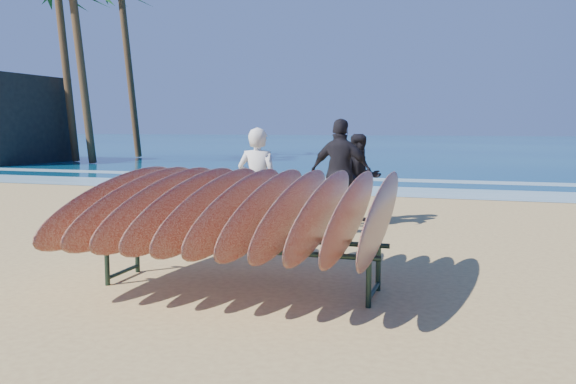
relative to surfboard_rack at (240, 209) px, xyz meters
name	(u,v)px	position (x,y,z in m)	size (l,w,h in m)	color
ground	(267,280)	(0.16, 0.42, -0.89)	(120.00, 120.00, 0.00)	tan
ocean	(460,144)	(0.16, 55.42, -0.88)	(160.00, 160.00, 0.00)	navy
foam_near	(392,191)	(0.16, 10.42, -0.88)	(160.00, 160.00, 0.00)	white
foam_far	(408,180)	(0.16, 13.92, -0.88)	(160.00, 160.00, 0.00)	white
surfboard_rack	(240,209)	(0.00, 0.00, 0.00)	(3.24, 3.04, 1.41)	#1B2C22
person_white	(258,184)	(-0.81, 2.69, 0.00)	(0.64, 0.42, 1.77)	silver
person_dark_a	(360,178)	(0.35, 4.98, -0.07)	(0.80, 0.62, 1.64)	black
person_dark_b	(341,173)	(0.12, 4.36, 0.07)	(1.12, 0.47, 1.92)	black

